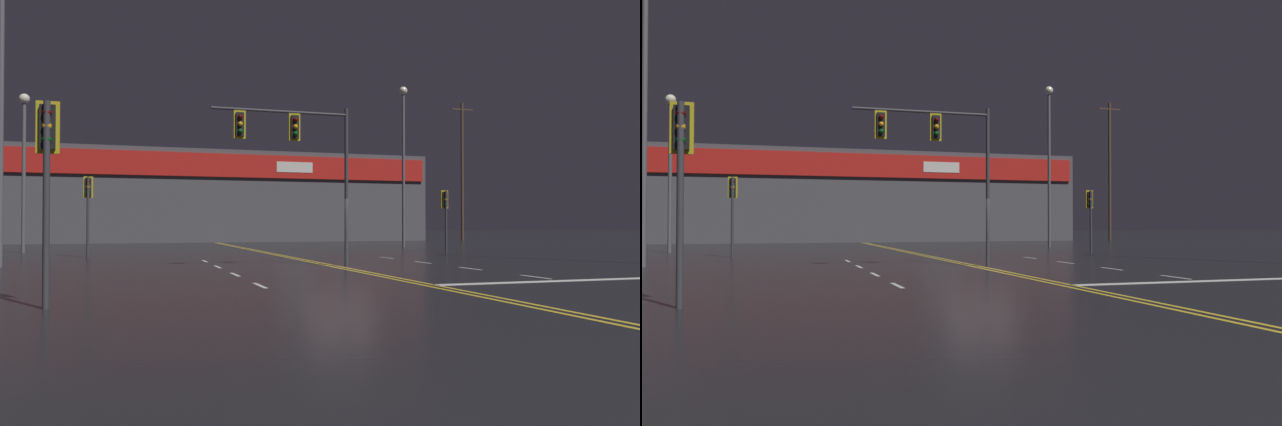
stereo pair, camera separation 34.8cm
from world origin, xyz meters
The scene contains 11 objects.
ground_plane centered at (0.00, 0.00, 0.00)m, with size 200.00×200.00×0.00m, color black.
road_markings centered at (0.70, -1.13, 0.00)m, with size 12.36×60.00×0.01m.
traffic_signal_median centered at (-1.60, 0.58, 4.48)m, with size 5.06×0.36×5.85m.
traffic_signal_corner_northeast centered at (9.41, 9.33, 2.49)m, with size 0.42×0.36×3.40m.
traffic_signal_corner_northwest centered at (-8.97, 9.75, 2.77)m, with size 0.42×0.36×3.77m.
traffic_signal_corner_southwest centered at (-8.87, -8.37, 2.86)m, with size 0.42×0.36×3.90m.
streetlight_near_left centered at (10.61, 17.10, 6.78)m, with size 0.56×0.56×10.82m.
streetlight_median_approach centered at (-12.52, 15.90, 5.57)m, with size 0.56×0.56×8.62m.
streetlight_far_left centered at (-11.71, 4.06, 7.03)m, with size 0.56×0.56×11.28m.
building_backdrop centered at (0.00, 35.92, 3.91)m, with size 38.91×10.23×7.80m.
utility_pole_row centered at (2.38, 30.16, 6.18)m, with size 46.60×0.26×12.84m.
Camera 1 is at (-7.58, -21.02, 1.59)m, focal length 35.00 mm.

